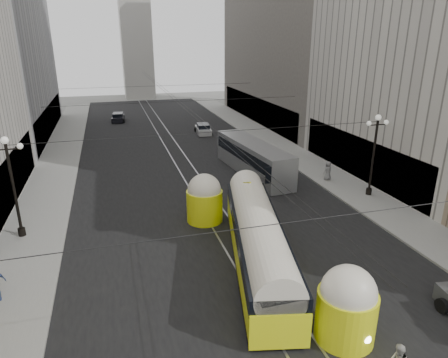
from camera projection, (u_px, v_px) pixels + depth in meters
road at (180, 159)px, 41.60m from camera, size 20.00×85.00×0.02m
sidewalk_left at (60, 158)px, 41.61m from camera, size 4.00×72.00×0.15m
sidewalk_right at (273, 142)px, 47.88m from camera, size 4.00×72.00×0.15m
rail_left at (173, 159)px, 41.41m from camera, size 0.12×85.00×0.04m
rail_right at (187, 158)px, 41.80m from camera, size 0.12×85.00×0.04m
building_right_far at (298, 4)px, 55.41m from camera, size 12.60×32.60×32.60m
distant_tower at (135, 21)px, 79.60m from camera, size 6.00×6.00×31.36m
lamppost_left_mid at (12, 182)px, 23.93m from camera, size 1.86×0.44×6.37m
lamppost_right_mid at (374, 151)px, 30.52m from camera, size 1.86×0.44×6.37m
catenary at (180, 103)px, 38.75m from camera, size 25.00×72.00×0.23m
streetcar at (258, 238)px, 21.61m from camera, size 5.38×15.24×3.40m
city_bus at (253, 157)px, 36.50m from camera, size 3.59×11.77×2.94m
sedan_white_far at (203, 129)px, 52.24m from camera, size 2.02×4.21×1.29m
sedan_dark_far at (118, 118)px, 59.97m from camera, size 2.10×4.14×1.26m
pedestrian_sidewalk_right at (328, 171)px, 34.71m from camera, size 0.91×0.68×1.66m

